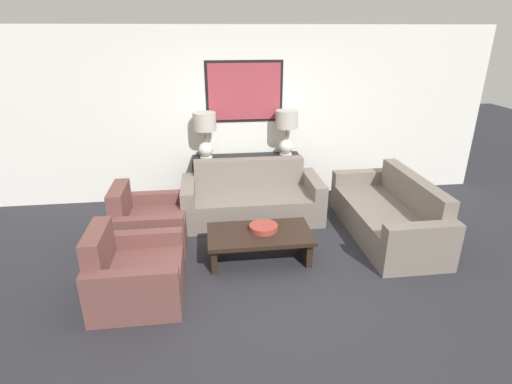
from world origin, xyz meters
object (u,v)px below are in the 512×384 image
Objects in this scene: couch_by_side at (389,216)px; console_table at (247,179)px; coffee_table at (260,239)px; armchair_near_back_wall at (148,225)px; table_lamp_right at (287,127)px; couch_by_back_wall at (252,200)px; armchair_near_camera at (134,275)px; table_lamp_left at (205,130)px; decorative_bowl at (263,227)px.

console_table is at bearing 141.24° from couch_by_side.
armchair_near_back_wall is at bearing 157.53° from coffee_table.
console_table is 2.26m from couch_by_side.
couch_by_side is 1.62× the size of coffee_table.
table_lamp_right is 0.35× the size of couch_by_side.
couch_by_side is (1.76, -0.76, 0.00)m from couch_by_back_wall.
coffee_table is at bearing 22.47° from armchair_near_camera.
armchair_near_back_wall is at bearing -121.87° from table_lamp_left.
table_lamp_left reaches higher than console_table.
couch_by_back_wall reaches higher than decorative_bowl.
console_table is 2.40× the size of table_lamp_right.
decorative_bowl is (-0.61, -1.76, -0.79)m from table_lamp_right.
table_lamp_left is 2.67m from armchair_near_camera.
couch_by_side is 5.84× the size of decorative_bowl.
armchair_near_camera reaches higher than coffee_table.
decorative_bowl is (0.05, 0.06, 0.12)m from coffee_table.
couch_by_back_wall is 1.17m from coffee_table.
couch_by_side reaches higher than coffee_table.
table_lamp_left is at bearing 107.77° from coffee_table.
table_lamp_right is 1.28m from couch_by_back_wall.
table_lamp_right is at bearing 128.76° from couch_by_side.
console_table is 1.03m from table_lamp_left.
console_table is 1.84× the size of armchair_near_back_wall.
couch_by_back_wall is at bearing 156.67° from couch_by_side.
console_table is at bearing 90.41° from decorative_bowl.
table_lamp_left is (-0.62, 0.00, 0.82)m from console_table.
table_lamp_right is (0.62, 0.00, 0.82)m from console_table.
table_lamp_right reaches higher than couch_by_back_wall.
couch_by_side is 3.31m from armchair_near_camera.
armchair_near_camera is at bearing -120.52° from console_table.
couch_by_back_wall is at bearing 90.65° from decorative_bowl.
table_lamp_right reaches higher than coffee_table.
table_lamp_left reaches higher than decorative_bowl.
console_table is at bearing 0.00° from table_lamp_left.
couch_by_side reaches higher than console_table.
decorative_bowl is at bearing -70.14° from table_lamp_left.
couch_by_back_wall is (0.00, -0.65, -0.09)m from console_table.
couch_by_back_wall is 2.23m from armchair_near_camera.
coffee_table is at bearing -92.02° from couch_by_back_wall.
couch_by_back_wall is 1.12m from decorative_bowl.
console_table is 1.37× the size of coffee_table.
console_table is 1.84× the size of armchair_near_camera.
console_table is 0.85× the size of couch_by_back_wall.
table_lamp_left is at bearing 180.00° from console_table.
armchair_near_back_wall is at bearing 160.28° from decorative_bowl.
couch_by_side is 1.78m from decorative_bowl.
table_lamp_right is 0.35× the size of couch_by_back_wall.
coffee_table is at bearing -133.85° from decorative_bowl.
table_lamp_right is 3.26m from armchair_near_camera.
table_lamp_right reaches higher than armchair_near_back_wall.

